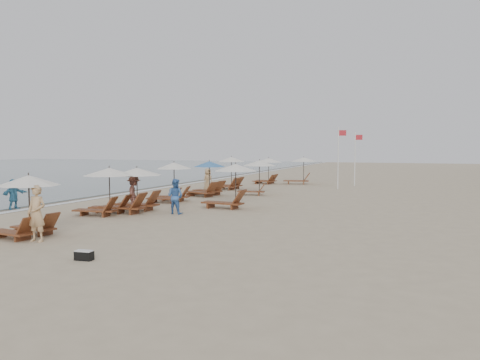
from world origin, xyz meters
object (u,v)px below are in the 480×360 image
at_px(lounger_station_2, 132,191).
at_px(beachgoer_mid_b, 134,194).
at_px(duffel_bag, 84,255).
at_px(lounger_station_3, 171,183).
at_px(lounger_station_4, 205,180).
at_px(lounger_station_5, 228,174).
at_px(inland_station_0, 229,183).
at_px(lounger_station_6, 267,169).
at_px(beachgoer_mid_a, 175,196).
at_px(waterline_walker, 14,194).
at_px(lounger_station_0, 25,206).
at_px(lounger_station_1, 106,190).
at_px(inland_station_1, 257,172).
at_px(inland_station_2, 300,168).
at_px(beachgoer_near, 36,213).
at_px(beachgoer_far_b, 208,180).
at_px(flag_pole_near, 339,155).

bearing_deg(lounger_station_2, beachgoer_mid_b, 77.12).
bearing_deg(duffel_bag, lounger_station_3, 109.54).
bearing_deg(lounger_station_4, lounger_station_5, 94.98).
distance_m(lounger_station_3, duffel_bag, 13.61).
bearing_deg(duffel_bag, inland_station_0, 92.26).
relative_size(lounger_station_6, beachgoer_mid_a, 1.55).
relative_size(inland_station_0, waterline_walker, 1.88).
bearing_deg(duffel_bag, lounger_station_0, 154.31).
distance_m(lounger_station_1, inland_station_1, 11.39).
distance_m(waterline_walker, duffel_bag, 12.62).
bearing_deg(inland_station_2, lounger_station_4, -106.03).
bearing_deg(lounger_station_6, duffel_bag, -82.57).
height_order(inland_station_0, waterline_walker, inland_station_0).
bearing_deg(beachgoer_near, lounger_station_3, 94.76).
xyz_separation_m(lounger_station_0, lounger_station_1, (-0.81, 5.45, 0.02)).
xyz_separation_m(lounger_station_4, waterline_walker, (-6.11, -9.22, -0.24)).
bearing_deg(duffel_bag, lounger_station_1, 123.23).
relative_size(lounger_station_3, beachgoer_mid_b, 1.42).
distance_m(lounger_station_1, inland_station_0, 6.01).
distance_m(lounger_station_5, beachgoer_near, 19.88).
distance_m(lounger_station_5, beachgoer_mid_a, 12.84).
height_order(lounger_station_6, inland_station_0, inland_station_0).
bearing_deg(inland_station_2, beachgoer_near, -94.83).
height_order(lounger_station_6, beachgoer_mid_b, lounger_station_6).
bearing_deg(beachgoer_mid_a, lounger_station_1, 28.42).
bearing_deg(lounger_station_3, beachgoer_near, -82.78).
distance_m(lounger_station_1, beachgoer_far_b, 12.29).
bearing_deg(lounger_station_6, inland_station_2, 14.39).
xyz_separation_m(lounger_station_2, lounger_station_3, (-0.30, 4.21, 0.06)).
distance_m(beachgoer_near, beachgoer_far_b, 18.31).
distance_m(lounger_station_0, beachgoer_mid_a, 7.11).
xyz_separation_m(beachgoer_near, flag_pole_near, (5.97, 22.96, 1.57)).
bearing_deg(waterline_walker, inland_station_2, -22.18).
bearing_deg(lounger_station_6, inland_station_1, -76.22).
height_order(lounger_station_1, inland_station_0, inland_station_0).
bearing_deg(beachgoer_far_b, beachgoer_mid_a, -139.27).
relative_size(beachgoer_near, flag_pole_near, 0.41).
bearing_deg(inland_station_0, lounger_station_2, -142.47).
relative_size(lounger_station_2, lounger_station_4, 1.07).
bearing_deg(lounger_station_6, lounger_station_4, -93.19).
distance_m(lounger_station_2, inland_station_1, 10.08).
height_order(lounger_station_1, beachgoer_mid_b, lounger_station_1).
bearing_deg(waterline_walker, flag_pole_near, -35.16).
xyz_separation_m(beachgoer_mid_b, duffel_bag, (4.21, -8.70, -0.72)).
bearing_deg(beachgoer_mid_b, beachgoer_mid_a, -116.86).
bearing_deg(inland_station_2, beachgoer_far_b, -118.85).
bearing_deg(lounger_station_2, lounger_station_0, -88.31).
distance_m(inland_station_0, beachgoer_mid_a, 3.19).
relative_size(lounger_station_6, inland_station_2, 0.89).
xyz_separation_m(inland_station_0, beachgoer_mid_a, (-1.56, -2.74, -0.49)).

